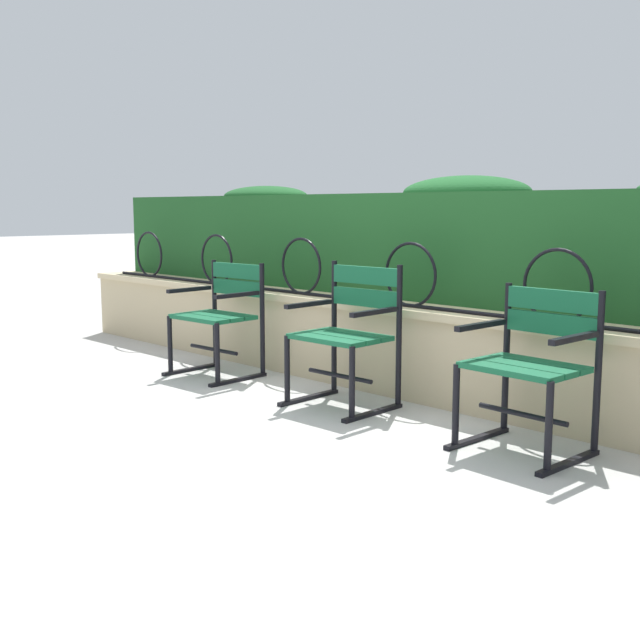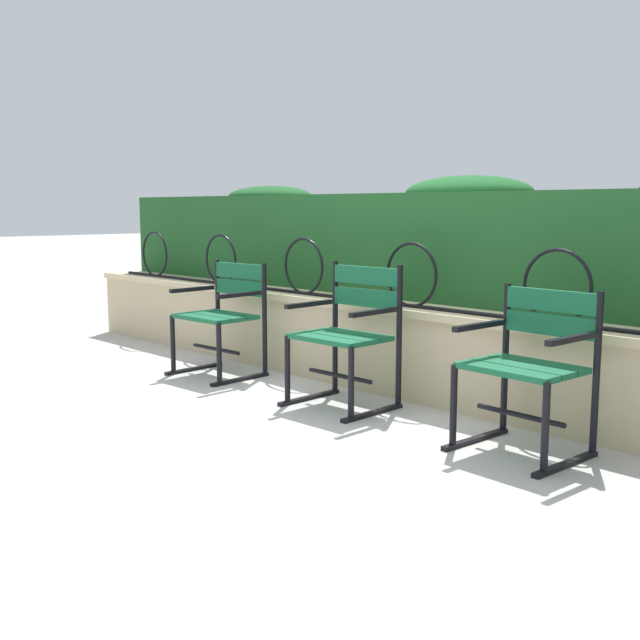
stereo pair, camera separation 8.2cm
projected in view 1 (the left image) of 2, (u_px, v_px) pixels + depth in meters
ground_plane at (310, 411)px, 4.74m from camera, size 60.00×60.00×0.00m
stone_wall at (393, 347)px, 5.23m from camera, size 7.24×0.41×0.59m
iron_arch_fence at (357, 275)px, 5.30m from camera, size 6.71×0.02×0.42m
hedge_row at (445, 241)px, 5.47m from camera, size 7.10×0.68×0.85m
park_chair_left at (221, 314)px, 5.70m from camera, size 0.60×0.55×0.83m
park_chair_centre at (348, 331)px, 4.81m from camera, size 0.60×0.54×0.88m
park_chair_right at (532, 362)px, 3.91m from camera, size 0.60×0.54×0.83m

